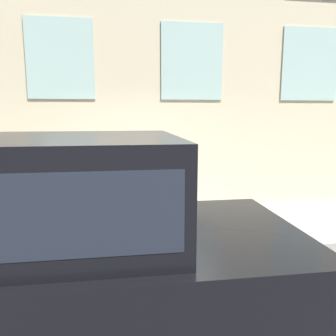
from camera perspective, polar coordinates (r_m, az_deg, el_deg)
The scene contains 5 objects.
ground_plane at distance 4.56m, azimuth -5.42°, elevation -16.55°, with size 80.00×80.00×0.00m, color #47474C.
sidewalk at distance 5.58m, azimuth -6.06°, elevation -10.81°, with size 2.27×60.00×0.14m.
fire_hydrant at distance 4.81m, azimuth -3.33°, elevation -7.67°, with size 0.32×0.44×0.86m.
person at distance 5.13m, azimuth 3.10°, elevation -2.17°, with size 0.33×0.22×1.37m.
parked_car_black_near at distance 3.00m, azimuth -18.85°, elevation -10.62°, with size 1.86×4.28×1.81m.
Camera 1 is at (-4.09, 0.19, 2.00)m, focal length 35.00 mm.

